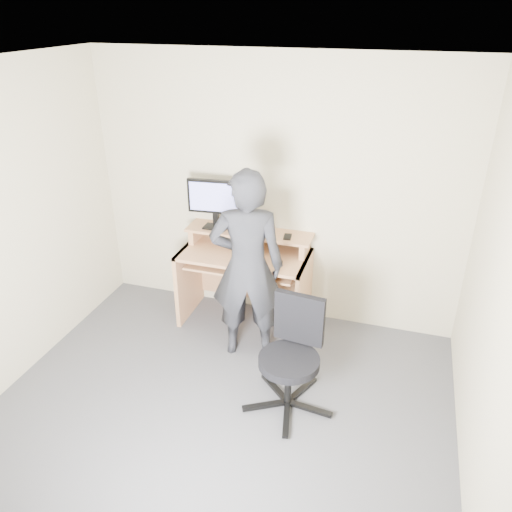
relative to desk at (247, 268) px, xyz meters
The scene contains 14 objects.
ground 1.64m from the desk, 82.55° to the right, with size 3.50×3.50×0.00m, color #58585D.
back_wall 0.76m from the desk, 47.89° to the left, with size 3.50×0.02×2.50m, color #C1B799.
ceiling 2.49m from the desk, 82.55° to the right, with size 3.50×3.50×0.02m, color white.
desk is the anchor object (origin of this frame).
monitor 0.73m from the desk, behind, with size 0.50×0.14×0.48m.
external_drive 0.48m from the desk, 139.26° to the left, with size 0.07×0.13×0.20m, color black.
travel_mug 0.45m from the desk, 72.83° to the left, with size 0.07×0.07×0.16m, color silver.
smartphone 0.53m from the desk, ahead, with size 0.07×0.13×0.01m, color black.
charger 0.40m from the desk, 167.28° to the right, with size 0.04×0.04×0.04m, color black.
headphones 0.41m from the desk, 127.50° to the left, with size 0.16×0.16×0.02m, color silver.
keyboard 0.21m from the desk, 71.81° to the right, with size 0.46×0.18×0.03m, color black.
mouse 0.45m from the desk, 27.16° to the right, with size 0.10×0.06×0.04m, color black.
office_chair 1.24m from the desk, 55.84° to the right, with size 0.69×0.70×0.88m.
person 0.62m from the desk, 71.43° to the right, with size 0.62×0.41×1.71m, color black.
Camera 1 is at (1.13, -2.47, 2.82)m, focal length 35.00 mm.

